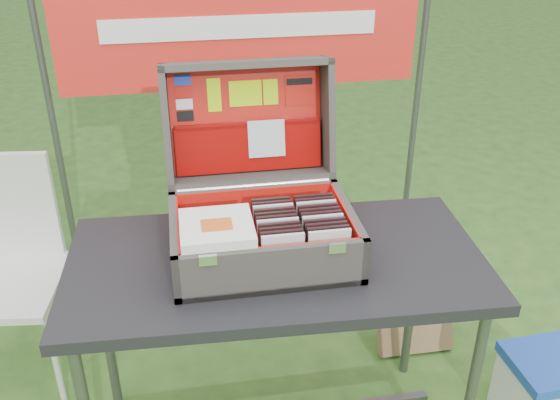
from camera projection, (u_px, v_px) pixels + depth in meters
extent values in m
cube|color=black|center=(276.00, 263.00, 1.98)|extent=(1.35, 0.72, 0.04)
cylinder|color=#59595B|center=(471.00, 396.00, 2.03)|extent=(0.04, 0.04, 0.78)
cylinder|color=#59595B|center=(106.00, 330.00, 2.32)|extent=(0.04, 0.04, 0.78)
cylinder|color=#59595B|center=(412.00, 297.00, 2.50)|extent=(0.04, 0.04, 0.78)
cube|color=#46443F|center=(263.00, 254.00, 1.97)|extent=(0.57, 0.41, 0.02)
cube|color=#46443F|center=(273.00, 271.00, 1.78)|extent=(0.57, 0.02, 0.15)
cube|color=#46443F|center=(255.00, 207.00, 2.11)|extent=(0.57, 0.02, 0.15)
cube|color=#46443F|center=(175.00, 244.00, 1.90)|extent=(0.02, 0.41, 0.15)
cube|color=#46443F|center=(348.00, 229.00, 1.98)|extent=(0.02, 0.41, 0.15)
cube|color=red|center=(263.00, 250.00, 1.97)|extent=(0.52, 0.36, 0.01)
cube|color=silver|center=(208.00, 260.00, 1.71)|extent=(0.05, 0.01, 0.03)
cube|color=silver|center=(337.00, 248.00, 1.76)|extent=(0.05, 0.01, 0.03)
cylinder|color=silver|center=(254.00, 185.00, 2.08)|extent=(0.51, 0.02, 0.02)
cube|color=#46443F|center=(246.00, 119.00, 2.16)|extent=(0.57, 0.11, 0.40)
cube|color=#46443F|center=(245.00, 64.00, 2.04)|extent=(0.57, 0.15, 0.05)
cube|color=#46443F|center=(251.00, 177.00, 2.15)|extent=(0.57, 0.15, 0.05)
cube|color=#46443F|center=(166.00, 127.00, 2.06)|extent=(0.02, 0.24, 0.43)
cube|color=#46443F|center=(327.00, 117.00, 2.14)|extent=(0.02, 0.24, 0.43)
cube|color=red|center=(247.00, 120.00, 2.14)|extent=(0.52, 0.08, 0.35)
cube|color=red|center=(272.00, 265.00, 1.78)|extent=(0.52, 0.01, 0.13)
cube|color=red|center=(255.00, 206.00, 2.09)|extent=(0.52, 0.01, 0.13)
cube|color=red|center=(179.00, 241.00, 1.90)|extent=(0.01, 0.36, 0.13)
cube|color=red|center=(344.00, 226.00, 1.97)|extent=(0.01, 0.36, 0.13)
cube|color=#820200|center=(249.00, 147.00, 2.15)|extent=(0.50, 0.07, 0.17)
cube|color=#820200|center=(248.00, 124.00, 2.12)|extent=(0.49, 0.02, 0.02)
cube|color=silver|center=(266.00, 139.00, 2.14)|extent=(0.13, 0.04, 0.13)
cube|color=#1933B2|center=(183.00, 80.00, 2.07)|extent=(0.06, 0.01, 0.03)
cube|color=red|center=(183.00, 92.00, 2.08)|extent=(0.06, 0.01, 0.03)
cube|color=white|center=(184.00, 104.00, 2.09)|extent=(0.06, 0.01, 0.03)
cube|color=black|center=(185.00, 116.00, 2.10)|extent=(0.06, 0.01, 0.03)
cube|color=#B5EC01|center=(214.00, 95.00, 2.10)|extent=(0.05, 0.03, 0.11)
cube|color=#B5EC01|center=(245.00, 93.00, 2.11)|extent=(0.11, 0.02, 0.08)
cube|color=#B5EC01|center=(271.00, 92.00, 2.13)|extent=(0.05, 0.02, 0.08)
cube|color=red|center=(300.00, 90.00, 2.14)|extent=(0.10, 0.02, 0.10)
cube|color=black|center=(299.00, 82.00, 2.13)|extent=(0.09, 0.01, 0.02)
cube|color=silver|center=(283.00, 256.00, 1.80)|extent=(0.13, 0.01, 0.14)
cube|color=black|center=(282.00, 252.00, 1.82)|extent=(0.13, 0.01, 0.14)
cube|color=black|center=(280.00, 248.00, 1.84)|extent=(0.13, 0.01, 0.14)
cube|color=black|center=(279.00, 244.00, 1.86)|extent=(0.13, 0.01, 0.14)
cube|color=silver|center=(278.00, 240.00, 1.88)|extent=(0.13, 0.01, 0.14)
cube|color=black|center=(277.00, 236.00, 1.90)|extent=(0.13, 0.01, 0.14)
cube|color=black|center=(275.00, 232.00, 1.92)|extent=(0.13, 0.01, 0.14)
cube|color=black|center=(274.00, 229.00, 1.94)|extent=(0.13, 0.01, 0.14)
cube|color=silver|center=(273.00, 225.00, 1.96)|extent=(0.13, 0.01, 0.14)
cube|color=black|center=(272.00, 221.00, 1.97)|extent=(0.13, 0.01, 0.14)
cube|color=black|center=(271.00, 218.00, 1.99)|extent=(0.13, 0.01, 0.14)
cube|color=silver|center=(329.00, 252.00, 1.82)|extent=(0.13, 0.01, 0.14)
cube|color=black|center=(327.00, 247.00, 1.84)|extent=(0.13, 0.01, 0.14)
cube|color=black|center=(325.00, 244.00, 1.86)|extent=(0.13, 0.01, 0.14)
cube|color=black|center=(324.00, 240.00, 1.88)|extent=(0.13, 0.01, 0.14)
cube|color=silver|center=(322.00, 236.00, 1.90)|extent=(0.13, 0.01, 0.14)
cube|color=black|center=(320.00, 232.00, 1.92)|extent=(0.13, 0.01, 0.14)
cube|color=black|center=(319.00, 228.00, 1.94)|extent=(0.13, 0.01, 0.14)
cube|color=black|center=(317.00, 225.00, 1.96)|extent=(0.13, 0.01, 0.14)
cube|color=silver|center=(316.00, 221.00, 1.98)|extent=(0.13, 0.01, 0.14)
cube|color=black|center=(314.00, 218.00, 1.99)|extent=(0.13, 0.01, 0.14)
cube|color=black|center=(313.00, 214.00, 2.01)|extent=(0.13, 0.01, 0.14)
cube|color=white|center=(217.00, 231.00, 1.82)|extent=(0.21, 0.21, 0.00)
cube|color=white|center=(217.00, 230.00, 1.81)|extent=(0.21, 0.21, 0.00)
cube|color=white|center=(217.00, 228.00, 1.81)|extent=(0.21, 0.21, 0.00)
cube|color=white|center=(217.00, 227.00, 1.81)|extent=(0.21, 0.21, 0.00)
cube|color=white|center=(216.00, 226.00, 1.81)|extent=(0.21, 0.21, 0.00)
cube|color=white|center=(216.00, 224.00, 1.80)|extent=(0.21, 0.21, 0.00)
cube|color=#D85919|center=(217.00, 225.00, 1.79)|extent=(0.09, 0.07, 0.00)
cube|color=white|center=(551.00, 394.00, 2.38)|extent=(0.36, 0.28, 0.28)
cube|color=#1D47AB|center=(560.00, 363.00, 2.30)|extent=(0.38, 0.30, 0.04)
cube|color=silver|center=(2.00, 287.00, 2.39)|extent=(0.48, 0.48, 0.03)
cube|color=silver|center=(0.00, 207.00, 2.46)|extent=(0.44, 0.08, 0.46)
cylinder|color=silver|center=(56.00, 362.00, 2.38)|extent=(0.02, 0.02, 0.49)
cylinder|color=silver|center=(68.00, 303.00, 2.70)|extent=(0.02, 0.02, 0.49)
cylinder|color=silver|center=(50.00, 205.00, 2.49)|extent=(0.02, 0.02, 0.46)
cube|color=#9C7A4E|center=(415.00, 314.00, 2.74)|extent=(0.33, 0.16, 0.35)
cylinder|color=#59595B|center=(55.00, 134.00, 2.80)|extent=(0.03, 0.03, 1.70)
cylinder|color=#59595B|center=(415.00, 112.00, 3.05)|extent=(0.03, 0.03, 1.70)
cube|color=red|center=(240.00, 26.00, 2.70)|extent=(1.60, 0.02, 0.55)
cube|color=white|center=(241.00, 27.00, 2.69)|extent=(1.20, 0.00, 0.10)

